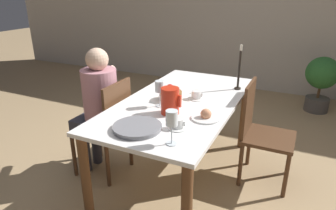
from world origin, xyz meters
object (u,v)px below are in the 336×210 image
teacup_across (196,95)px  candlestick_tall (239,72)px  chair_person_side (108,126)px  chair_opposite (261,131)px  wine_glass_water (160,88)px  teacup_near_person (178,124)px  potted_plant (321,79)px  person_seated (98,102)px  wine_glass_juice (172,120)px  fruit_bowl (171,94)px  bread_plate (206,116)px  red_pitcher (170,101)px  serving_tray (137,127)px

teacup_across → candlestick_tall: 0.49m
chair_person_side → chair_opposite: same height
wine_glass_water → teacup_near_person: bearing=-46.6°
candlestick_tall → potted_plant: 1.99m
person_seated → wine_glass_juice: person_seated is taller
chair_person_side → fruit_bowl: size_ratio=4.77×
bread_plate → potted_plant: (0.80, 2.54, -0.32)m
teacup_across → red_pitcher: bearing=-100.8°
wine_glass_water → wine_glass_juice: bearing=-56.7°
wine_glass_juice → bread_plate: wine_glass_juice is taller
teacup_near_person → fruit_bowl: size_ratio=0.74×
person_seated → teacup_near_person: (0.90, -0.30, 0.10)m
wine_glass_water → red_pitcher: bearing=-35.7°
person_seated → bread_plate: person_seated is taller
chair_person_side → wine_glass_water: (0.52, 0.00, 0.44)m
bread_plate → potted_plant: 2.69m
wine_glass_water → teacup_across: size_ratio=1.49×
chair_opposite → wine_glass_juice: wine_glass_juice is taller
chair_person_side → teacup_across: 0.84m
person_seated → wine_glass_juice: bearing=-118.6°
red_pitcher → serving_tray: size_ratio=0.61×
person_seated → candlestick_tall: size_ratio=2.89×
bread_plate → chair_opposite: bearing=60.4°
chair_opposite → red_pitcher: (-0.59, -0.58, 0.38)m
wine_glass_juice → fruit_bowl: 0.76m
chair_opposite → bread_plate: chair_opposite is taller
wine_glass_water → bread_plate: wine_glass_water is taller
red_pitcher → fruit_bowl: (-0.12, 0.26, -0.05)m
wine_glass_juice → fruit_bowl: (-0.32, 0.68, -0.11)m
potted_plant → teacup_near_person: bearing=-108.5°
chair_opposite → bread_plate: size_ratio=4.29×
teacup_near_person → serving_tray: size_ratio=0.42×
fruit_bowl → wine_glass_juice: bearing=-64.7°
chair_opposite → chair_person_side: bearing=-68.5°
chair_person_side → potted_plant: bearing=-35.1°
fruit_bowl → potted_plant: (1.19, 2.30, -0.34)m
red_pitcher → candlestick_tall: candlestick_tall is taller
fruit_bowl → red_pitcher: bearing=-66.0°
red_pitcher → serving_tray: red_pitcher is taller
wine_glass_juice → candlestick_tall: (0.12, 1.19, 0.01)m
wine_glass_juice → teacup_across: 0.81m
person_seated → teacup_near_person: person_seated is taller
fruit_bowl → candlestick_tall: 0.69m
wine_glass_water → serving_tray: 0.46m
teacup_near_person → potted_plant: bearing=71.5°
chair_person_side → chair_opposite: bearing=-68.5°
teacup_across → chair_person_side: bearing=-159.0°
candlestick_tall → teacup_across: bearing=-122.2°
wine_glass_water → candlestick_tall: candlestick_tall is taller
chair_opposite → serving_tray: 1.18m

